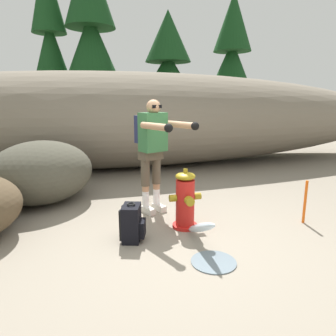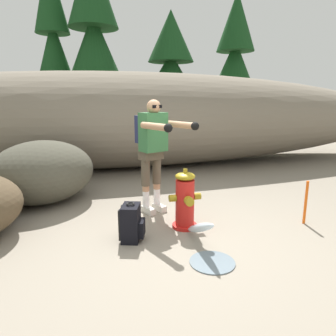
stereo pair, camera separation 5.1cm
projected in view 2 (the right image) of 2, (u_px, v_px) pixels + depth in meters
ground_plane at (177, 240)px, 3.71m from camera, size 56.00×56.00×0.04m
dirt_embankment at (128, 120)px, 7.59m from camera, size 16.01×3.20×2.33m
fire_hydrant at (185, 201)px, 3.96m from camera, size 0.43×0.38×0.80m
hydrant_water_jet at (202, 235)px, 3.40m from camera, size 0.48×1.03×0.47m
utility_worker at (153, 143)px, 4.37m from camera, size 0.74×1.04×1.66m
spare_backpack at (131, 223)px, 3.63m from camera, size 0.34×0.35×0.47m
boulder_large at (43, 172)px, 4.94m from camera, size 2.20×2.14×1.02m
pine_tree_left at (54, 47)px, 11.62m from camera, size 1.97×1.97×6.89m
pine_tree_center at (94, 42)px, 11.37m from camera, size 2.85×2.85×7.12m
pine_tree_right at (171, 71)px, 11.93m from camera, size 2.75×2.75×5.01m
pine_tree_far_right at (235, 62)px, 13.28m from camera, size 2.53×2.53×6.16m
survey_stake at (306, 203)px, 4.10m from camera, size 0.04×0.04×0.60m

